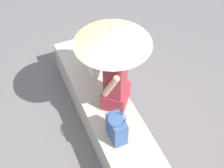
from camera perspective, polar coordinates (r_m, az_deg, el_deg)
ground_plane at (r=4.35m, az=-0.54°, el=-7.45°), size 14.00×14.00×0.00m
stone_bench at (r=4.17m, az=-0.56°, el=-5.70°), size 2.66×0.57×0.44m
person_seated at (r=3.75m, az=0.62°, el=0.81°), size 0.49×0.45×0.90m
parasol at (r=3.44m, az=0.13°, el=8.10°), size 0.83×0.83×1.05m
handbag_black at (r=3.61m, az=0.80°, el=-7.52°), size 0.26×0.19×0.33m
tote_bag_canvas at (r=4.28m, az=-3.22°, el=3.79°), size 0.32×0.24×0.34m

